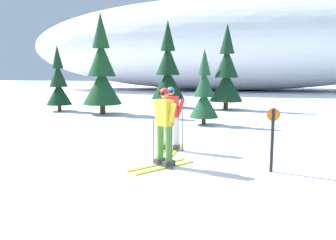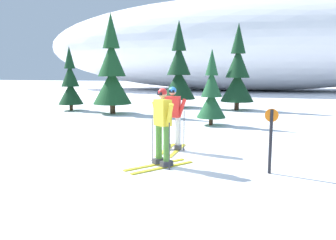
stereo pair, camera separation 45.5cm
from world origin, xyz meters
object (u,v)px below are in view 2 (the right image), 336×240
skier_yellow_jacket (162,126)px  pine_tree_center (179,71)px  trail_marker_post (271,137)px  pine_tree_center_left (112,72)px  pine_tree_center_right (211,94)px  skier_red_jacket (172,117)px  pine_tree_far_left (70,84)px  pine_tree_far_right (238,74)px

skier_yellow_jacket → pine_tree_center: size_ratio=0.35×
skier_yellow_jacket → trail_marker_post: (2.35, 0.00, -0.14)m
pine_tree_center_left → pine_tree_center_right: 5.93m
skier_red_jacket → pine_tree_center_right: size_ratio=0.57×
pine_tree_far_left → pine_tree_center: bearing=29.1°
pine_tree_far_left → pine_tree_center_right: 8.69m
pine_tree_center_left → trail_marker_post: bearing=-50.2°
skier_yellow_jacket → trail_marker_post: bearing=0.1°
skier_yellow_jacket → skier_red_jacket: (-0.15, 1.61, -0.02)m
skier_red_jacket → pine_tree_far_left: pine_tree_far_left is taller
skier_yellow_jacket → pine_tree_center_right: bearing=86.7°
pine_tree_far_left → pine_tree_far_right: bearing=15.4°
trail_marker_post → pine_tree_far_left: bearing=136.7°
pine_tree_far_right → trail_marker_post: bearing=-84.0°
pine_tree_far_right → trail_marker_post: (1.26, -11.92, -1.19)m
skier_yellow_jacket → trail_marker_post: skier_yellow_jacket is taller
skier_yellow_jacket → pine_tree_center_right: (0.35, 6.24, 0.33)m
pine_tree_far_left → pine_tree_far_right: (8.80, 2.43, 0.52)m
pine_tree_center_left → pine_tree_center: size_ratio=0.99×
skier_red_jacket → pine_tree_center_right: (0.50, 4.63, 0.36)m
pine_tree_center_left → skier_red_jacket: bearing=-56.1°
skier_red_jacket → trail_marker_post: 2.98m
skier_yellow_jacket → pine_tree_far_right: 12.02m
skier_red_jacket → pine_tree_center: (-2.18, 10.87, 1.21)m
skier_yellow_jacket → pine_tree_center_right: pine_tree_center_right is taller
pine_tree_center → pine_tree_center_right: size_ratio=1.68×
pine_tree_center_left → pine_tree_far_right: 6.82m
skier_red_jacket → pine_tree_far_left: bearing=133.8°
skier_red_jacket → pine_tree_center_left: (-4.81, 7.15, 1.18)m
pine_tree_center → pine_tree_far_left: bearing=-150.9°
pine_tree_far_left → trail_marker_post: 13.85m
skier_red_jacket → pine_tree_far_right: bearing=83.1°
pine_tree_far_left → pine_tree_center_left: size_ratio=0.70×
pine_tree_far_right → pine_tree_center_left: bearing=-152.4°
pine_tree_far_left → pine_tree_center_left: 2.92m
pine_tree_center → pine_tree_far_right: pine_tree_center is taller
skier_yellow_jacket → pine_tree_center: bearing=100.5°
skier_red_jacket → pine_tree_center_left: 8.69m
skier_red_jacket → pine_tree_center: pine_tree_center is taller
trail_marker_post → pine_tree_center_right: bearing=107.8°
pine_tree_center → trail_marker_post: (4.68, -12.48, -1.33)m
pine_tree_center_left → pine_tree_center: 4.56m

